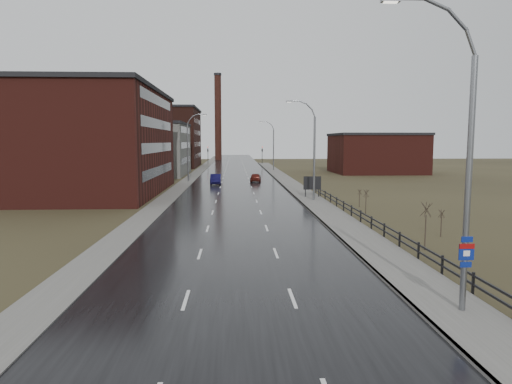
{
  "coord_description": "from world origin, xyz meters",
  "views": [
    {
      "loc": [
        -0.18,
        -15.02,
        6.83
      ],
      "look_at": [
        1.43,
        19.16,
        3.0
      ],
      "focal_mm": 32.0,
      "sensor_mm": 36.0,
      "label": 1
    }
  ],
  "objects": [
    {
      "name": "warehouse_far",
      "position": [
        -22.99,
        108.0,
        7.76
      ],
      "size": [
        26.52,
        24.48,
        15.5
      ],
      "color": "#331611",
      "rests_on": "ground"
    },
    {
      "name": "shrub_d",
      "position": [
        14.59,
        16.48,
        1.04
      ],
      "size": [
        0.47,
        0.49,
        1.96
      ],
      "color": "#382D23",
      "rests_on": "ground"
    },
    {
      "name": "car_near",
      "position": [
        -3.18,
        57.17,
        0.78
      ],
      "size": [
        1.73,
        4.79,
        1.57
      ],
      "primitive_type": "imported",
      "rotation": [
        0.0,
        0.0,
        0.01
      ],
      "color": "#0E0B38",
      "rests_on": "ground"
    },
    {
      "name": "streetlight_main",
      "position": [
        8.47,
        2.0,
        6.06
      ],
      "size": [
        3.91,
        0.29,
        12.11
      ],
      "color": "slate",
      "rests_on": "ground"
    },
    {
      "name": "shrub_c",
      "position": [
        11.77,
        12.57,
        1.61
      ],
      "size": [
        0.71,
        0.75,
        3.03
      ],
      "color": "#382D23",
      "rests_on": "ground"
    },
    {
      "name": "streetlight_right_far",
      "position": [
        8.5,
        90.0,
        5.84
      ],
      "size": [
        3.36,
        0.28,
        11.35
      ],
      "color": "slate",
      "rests_on": "ground"
    },
    {
      "name": "warehouse_mid",
      "position": [
        -17.99,
        78.0,
        5.26
      ],
      "size": [
        16.32,
        20.4,
        10.5
      ],
      "color": "slate",
      "rests_on": "ground"
    },
    {
      "name": "car_far",
      "position": [
        3.34,
        61.11,
        0.73
      ],
      "size": [
        2.13,
        4.43,
        1.46
      ],
      "primitive_type": "imported",
      "rotation": [
        0.0,
        0.0,
        3.04
      ],
      "color": "#50130D",
      "rests_on": "ground"
    },
    {
      "name": "shrub_e",
      "position": [
        11.86,
        25.92,
        1.29
      ],
      "size": [
        0.57,
        0.61,
        2.43
      ],
      "color": "#382D23",
      "rests_on": "ground"
    },
    {
      "name": "ground",
      "position": [
        0.0,
        0.0,
        0.0
      ],
      "size": [
        320.0,
        320.0,
        0.0
      ],
      "primitive_type": "plane",
      "color": "#2D2819",
      "rests_on": "ground"
    },
    {
      "name": "road",
      "position": [
        0.0,
        60.0,
        0.03
      ],
      "size": [
        14.0,
        300.0,
        0.06
      ],
      "primitive_type": "cube",
      "color": "black",
      "rests_on": "ground"
    },
    {
      "name": "curb_right",
      "position": [
        7.08,
        35.0,
        0.09
      ],
      "size": [
        0.16,
        180.0,
        0.18
      ],
      "primitive_type": "cube",
      "color": "slate",
      "rests_on": "ground"
    },
    {
      "name": "shrub_f",
      "position": [
        12.76,
        31.33,
        0.99
      ],
      "size": [
        0.45,
        0.47,
        1.86
      ],
      "color": "#382D23",
      "rests_on": "ground"
    },
    {
      "name": "sidewalk_left",
      "position": [
        -8.2,
        60.0,
        0.06
      ],
      "size": [
        2.4,
        260.0,
        0.12
      ],
      "primitive_type": "cube",
      "color": "#595651",
      "rests_on": "ground"
    },
    {
      "name": "billboard",
      "position": [
        9.1,
        38.88,
        1.76
      ],
      "size": [
        2.11,
        0.17,
        2.64
      ],
      "color": "black",
      "rests_on": "ground"
    },
    {
      "name": "building_right",
      "position": [
        30.3,
        82.0,
        4.26
      ],
      "size": [
        18.36,
        16.32,
        8.5
      ],
      "color": "#471914",
      "rests_on": "ground"
    },
    {
      "name": "guardrail",
      "position": [
        10.3,
        18.31,
        0.71
      ],
      "size": [
        0.1,
        53.05,
        1.1
      ],
      "color": "black",
      "rests_on": "ground"
    },
    {
      "name": "sidewalk_right",
      "position": [
        8.6,
        35.0,
        0.09
      ],
      "size": [
        3.2,
        180.0,
        0.18
      ],
      "primitive_type": "cube",
      "color": "#595651",
      "rests_on": "ground"
    },
    {
      "name": "traffic_light_left",
      "position": [
        -8.0,
        120.0,
        4.6
      ],
      "size": [
        0.58,
        2.73,
        5.3
      ],
      "color": "black",
      "rests_on": "ground"
    },
    {
      "name": "streetlight_right_mid",
      "position": [
        8.5,
        36.0,
        5.84
      ],
      "size": [
        3.36,
        0.28,
        11.35
      ],
      "color": "slate",
      "rests_on": "ground"
    },
    {
      "name": "smokestack",
      "position": [
        -6.0,
        150.0,
        15.5
      ],
      "size": [
        2.7,
        2.7,
        30.7
      ],
      "color": "#331611",
      "rests_on": "ground"
    },
    {
      "name": "warehouse_near",
      "position": [
        -20.99,
        45.0,
        6.76
      ],
      "size": [
        22.44,
        28.56,
        13.5
      ],
      "color": "#471914",
      "rests_on": "ground"
    },
    {
      "name": "streetlight_left",
      "position": [
        -7.7,
        62.0,
        5.84
      ],
      "size": [
        3.36,
        0.28,
        11.35
      ],
      "color": "slate",
      "rests_on": "ground"
    },
    {
      "name": "traffic_light_right",
      "position": [
        8.0,
        120.0,
        4.6
      ],
      "size": [
        0.58,
        2.73,
        5.3
      ],
      "color": "black",
      "rests_on": "ground"
    }
  ]
}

